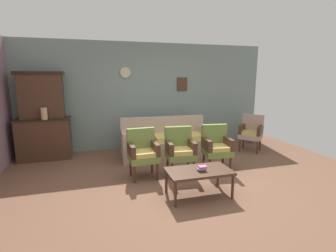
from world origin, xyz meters
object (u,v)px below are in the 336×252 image
Objects in this scene: armchair_row_middle at (216,145)px; wingback_chair_by_fireplace at (251,131)px; side_cabinet at (45,139)px; book_stack_on_table at (202,168)px; coffee_table at (199,173)px; floor_vase_by_wall at (252,132)px; vase_on_cabinet at (44,114)px; floral_couch at (165,143)px; armchair_near_couch_end at (180,149)px; armchair_by_doorway at (143,151)px.

armchair_row_middle and wingback_chair_by_fireplace have the same top height.
side_cabinet is 8.21× the size of book_stack_on_table.
wingback_chair_by_fireplace is at bearing -8.61° from side_cabinet.
book_stack_on_table is (0.03, -0.04, 0.08)m from coffee_table.
book_stack_on_table is 3.75m from floor_vase_by_wall.
vase_on_cabinet is 0.29× the size of armchair_row_middle.
vase_on_cabinet is 3.65m from coffee_table.
floral_couch and armchair_row_middle have the same top height.
wingback_chair_by_fireplace is (2.24, 0.99, 0.00)m from armchair_near_couch_end.
armchair_row_middle reaches higher than coffee_table.
coffee_table is at bearing 131.14° from book_stack_on_table.
vase_on_cabinet is at bearing 135.78° from book_stack_on_table.
floral_couch is (2.62, -0.41, -0.74)m from vase_on_cabinet.
coffee_table is (2.57, -2.50, -0.68)m from vase_on_cabinet.
floor_vase_by_wall is at bearing 31.06° from armchair_near_couch_end.
floral_couch is 3.33× the size of floor_vase_by_wall.
floral_couch reaches higher than floor_vase_by_wall.
armchair_near_couch_end is at bearing 89.43° from coffee_table.
vase_on_cabinet is at bearing 173.29° from wingback_chair_by_fireplace.
floor_vase_by_wall is (3.41, 1.58, -0.19)m from armchair_by_doorway.
coffee_table is 7.11× the size of book_stack_on_table.
armchair_row_middle is at bearing 0.72° from armchair_near_couch_end.
armchair_by_doorway and armchair_near_couch_end have the same top height.
armchair_near_couch_end is 1.00× the size of armchair_row_middle.
armchair_near_couch_end is 2.45m from wingback_chair_by_fireplace.
side_cabinet is 4.94m from wingback_chair_by_fireplace.
wingback_chair_by_fireplace is (2.95, 0.94, 0.00)m from armchair_by_doorway.
side_cabinet is 2.57m from armchair_by_doorway.
armchair_near_couch_end reaches higher than book_stack_on_table.
armchair_near_couch_end and armchair_row_middle have the same top height.
armchair_row_middle is at bearing -1.49° from armchair_by_doorway.
armchair_by_doorway is 1.45× the size of floor_vase_by_wall.
armchair_row_middle is 1.24m from book_stack_on_table.
side_cabinet is at bearing 110.89° from vase_on_cabinet.
armchair_row_middle is at bearing -24.75° from vase_on_cabinet.
floral_couch is at bearing -12.33° from side_cabinet.
side_cabinet is 5.36m from floor_vase_by_wall.
floral_couch is at bearing -169.70° from floor_vase_by_wall.
armchair_row_middle is at bearing -26.68° from side_cabinet.
vase_on_cabinet is 3.74m from armchair_row_middle.
floral_couch is 2.22m from wingback_chair_by_fireplace.
book_stack_on_table is at bearing -44.22° from vase_on_cabinet.
floor_vase_by_wall is at bearing 24.85° from armchair_by_doorway.
floor_vase_by_wall is at bearing -1.07° from side_cabinet.
armchair_near_couch_end reaches higher than floor_vase_by_wall.
floor_vase_by_wall is (2.71, 2.57, -0.07)m from coffee_table.
floor_vase_by_wall is at bearing 43.47° from coffee_table.
coffee_table is (2.64, -2.67, -0.09)m from side_cabinet.
armchair_row_middle is (3.42, -1.72, 0.03)m from side_cabinet.
armchair_row_middle is 1.45× the size of floor_vase_by_wall.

